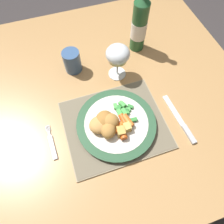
# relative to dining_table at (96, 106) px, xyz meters

# --- Properties ---
(ground_plane) EXTENTS (6.00, 6.00, 0.00)m
(ground_plane) POSITION_rel_dining_table_xyz_m (0.00, 0.00, -0.65)
(ground_plane) COLOR #383333
(dining_table) EXTENTS (1.18, 1.02, 0.74)m
(dining_table) POSITION_rel_dining_table_xyz_m (0.00, 0.00, 0.00)
(dining_table) COLOR #AD7F4C
(dining_table) RESTS_ON ground
(placemat) EXTENTS (0.34, 0.29, 0.01)m
(placemat) POSITION_rel_dining_table_xyz_m (0.03, -0.15, 0.09)
(placemat) COLOR gray
(placemat) RESTS_ON dining_table
(dinner_plate) EXTENTS (0.27, 0.27, 0.02)m
(dinner_plate) POSITION_rel_dining_table_xyz_m (0.04, -0.15, 0.11)
(dinner_plate) COLOR silver
(dinner_plate) RESTS_ON placemat
(breaded_croquettes) EXTENTS (0.11, 0.11, 0.05)m
(breaded_croquettes) POSITION_rel_dining_table_xyz_m (-0.00, -0.15, 0.14)
(breaded_croquettes) COLOR #B77F3D
(breaded_croquettes) RESTS_ON dinner_plate
(green_beans_pile) EXTENTS (0.07, 0.09, 0.02)m
(green_beans_pile) POSITION_rel_dining_table_xyz_m (0.07, -0.12, 0.12)
(green_beans_pile) COLOR green
(green_beans_pile) RESTS_ON dinner_plate
(glazed_carrots) EXTENTS (0.07, 0.08, 0.02)m
(glazed_carrots) POSITION_rel_dining_table_xyz_m (0.06, -0.17, 0.12)
(glazed_carrots) COLOR #CC5119
(glazed_carrots) RESTS_ON dinner_plate
(fork) EXTENTS (0.02, 0.13, 0.01)m
(fork) POSITION_rel_dining_table_xyz_m (-0.19, -0.15, 0.09)
(fork) COLOR silver
(fork) RESTS_ON dining_table
(table_knife) EXTENTS (0.03, 0.20, 0.01)m
(table_knife) POSITION_rel_dining_table_xyz_m (0.25, -0.21, 0.09)
(table_knife) COLOR silver
(table_knife) RESTS_ON dining_table
(wine_glass) EXTENTS (0.09, 0.09, 0.14)m
(wine_glass) POSITION_rel_dining_table_xyz_m (0.11, 0.06, 0.19)
(wine_glass) COLOR silver
(wine_glass) RESTS_ON dining_table
(bottle) EXTENTS (0.06, 0.06, 0.30)m
(bottle) POSITION_rel_dining_table_xyz_m (0.24, 0.17, 0.20)
(bottle) COLOR #23562D
(bottle) RESTS_ON dining_table
(roast_potatoes) EXTENTS (0.05, 0.04, 0.03)m
(roast_potatoes) POSITION_rel_dining_table_xyz_m (0.05, -0.19, 0.13)
(roast_potatoes) COLOR #E5BC66
(roast_potatoes) RESTS_ON dinner_plate
(drinking_cup) EXTENTS (0.07, 0.07, 0.09)m
(drinking_cup) POSITION_rel_dining_table_xyz_m (-0.04, 0.14, 0.14)
(drinking_cup) COLOR #385684
(drinking_cup) RESTS_ON dining_table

